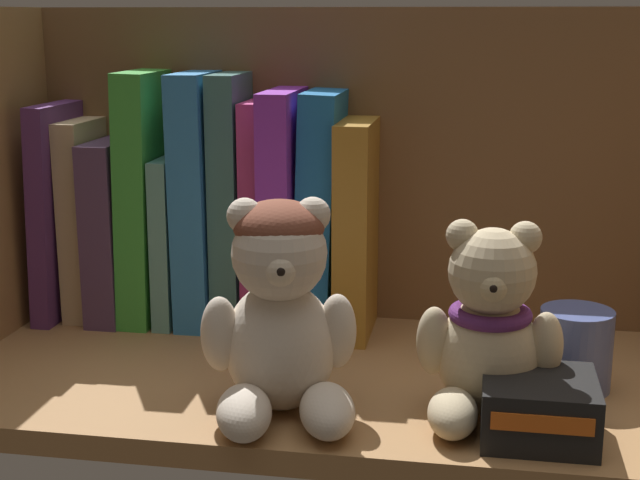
{
  "coord_description": "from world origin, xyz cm",
  "views": [
    {
      "loc": [
        10.16,
        -72.81,
        31.5
      ],
      "look_at": [
        -2.61,
        0.0,
        13.51
      ],
      "focal_mm": 51.9,
      "sensor_mm": 36.0,
      "label": 1
    }
  ],
  "objects_px": {
    "book_4": "(176,237)",
    "book_8": "(288,209)",
    "book_10": "(359,225)",
    "small_product_box": "(539,408)",
    "teddy_bear_larger": "(280,314)",
    "book_2": "(118,228)",
    "book_7": "(260,214)",
    "book_5": "(202,199)",
    "book_3": "(149,196)",
    "book_0": "(65,209)",
    "book_1": "(88,218)",
    "book_9": "(323,211)",
    "pillar_candle": "(576,351)",
    "book_6": "(234,200)",
    "teddy_bear_smaller": "(490,336)"
  },
  "relations": [
    {
      "from": "book_4",
      "to": "book_8",
      "type": "distance_m",
      "value": 0.12
    },
    {
      "from": "book_10",
      "to": "small_product_box",
      "type": "height_order",
      "value": "book_10"
    },
    {
      "from": "book_10",
      "to": "teddy_bear_larger",
      "type": "xyz_separation_m",
      "value": [
        -0.03,
        -0.21,
        -0.02
      ]
    },
    {
      "from": "book_2",
      "to": "book_7",
      "type": "height_order",
      "value": "book_7"
    },
    {
      "from": "teddy_bear_larger",
      "to": "book_5",
      "type": "bearing_deg",
      "value": 120.59
    },
    {
      "from": "book_3",
      "to": "book_8",
      "type": "height_order",
      "value": "book_3"
    },
    {
      "from": "book_0",
      "to": "book_3",
      "type": "distance_m",
      "value": 0.09
    },
    {
      "from": "book_1",
      "to": "teddy_bear_larger",
      "type": "distance_m",
      "value": 0.32
    },
    {
      "from": "book_4",
      "to": "book_10",
      "type": "xyz_separation_m",
      "value": [
        0.18,
        0.0,
        0.02
      ]
    },
    {
      "from": "book_0",
      "to": "book_2",
      "type": "distance_m",
      "value": 0.06
    },
    {
      "from": "book_9",
      "to": "pillar_candle",
      "type": "relative_size",
      "value": 3.45
    },
    {
      "from": "book_6",
      "to": "book_4",
      "type": "bearing_deg",
      "value": 180.0
    },
    {
      "from": "book_7",
      "to": "book_10",
      "type": "relative_size",
      "value": 1.08
    },
    {
      "from": "book_4",
      "to": "pillar_candle",
      "type": "distance_m",
      "value": 0.4
    },
    {
      "from": "book_6",
      "to": "teddy_bear_larger",
      "type": "relative_size",
      "value": 1.47
    },
    {
      "from": "book_1",
      "to": "teddy_bear_larger",
      "type": "height_order",
      "value": "book_1"
    },
    {
      "from": "book_0",
      "to": "book_4",
      "type": "xyz_separation_m",
      "value": [
        0.12,
        0.0,
        -0.02
      ]
    },
    {
      "from": "book_1",
      "to": "book_2",
      "type": "height_order",
      "value": "book_1"
    },
    {
      "from": "book_6",
      "to": "teddy_bear_smaller",
      "type": "height_order",
      "value": "book_6"
    },
    {
      "from": "book_2",
      "to": "book_4",
      "type": "distance_m",
      "value": 0.06
    },
    {
      "from": "book_1",
      "to": "book_8",
      "type": "bearing_deg",
      "value": 0.0
    },
    {
      "from": "book_8",
      "to": "book_9",
      "type": "distance_m",
      "value": 0.03
    },
    {
      "from": "book_6",
      "to": "book_0",
      "type": "bearing_deg",
      "value": 180.0
    },
    {
      "from": "book_1",
      "to": "book_4",
      "type": "relative_size",
      "value": 1.2
    },
    {
      "from": "book_9",
      "to": "book_10",
      "type": "xyz_separation_m",
      "value": [
        0.03,
        0.0,
        -0.01
      ]
    },
    {
      "from": "book_7",
      "to": "teddy_bear_smaller",
      "type": "height_order",
      "value": "book_7"
    },
    {
      "from": "book_3",
      "to": "small_product_box",
      "type": "height_order",
      "value": "book_3"
    },
    {
      "from": "book_9",
      "to": "book_6",
      "type": "bearing_deg",
      "value": 180.0
    },
    {
      "from": "book_5",
      "to": "book_8",
      "type": "xyz_separation_m",
      "value": [
        0.09,
        0.0,
        -0.01
      ]
    },
    {
      "from": "book_10",
      "to": "pillar_candle",
      "type": "height_order",
      "value": "book_10"
    },
    {
      "from": "book_6",
      "to": "teddy_bear_smaller",
      "type": "xyz_separation_m",
      "value": [
        0.25,
        -0.19,
        -0.06
      ]
    },
    {
      "from": "book_0",
      "to": "book_1",
      "type": "bearing_deg",
      "value": 0.0
    },
    {
      "from": "book_3",
      "to": "book_9",
      "type": "bearing_deg",
      "value": -0.0
    },
    {
      "from": "book_10",
      "to": "teddy_bear_larger",
      "type": "relative_size",
      "value": 1.22
    },
    {
      "from": "book_1",
      "to": "book_9",
      "type": "relative_size",
      "value": 0.86
    },
    {
      "from": "book_4",
      "to": "book_6",
      "type": "height_order",
      "value": "book_6"
    },
    {
      "from": "book_10",
      "to": "book_3",
      "type": "bearing_deg",
      "value": -180.0
    },
    {
      "from": "book_0",
      "to": "teddy_bear_smaller",
      "type": "relative_size",
      "value": 1.42
    },
    {
      "from": "book_7",
      "to": "book_8",
      "type": "relative_size",
      "value": 0.95
    },
    {
      "from": "book_2",
      "to": "book_10",
      "type": "xyz_separation_m",
      "value": [
        0.24,
        0.0,
        0.01
      ]
    },
    {
      "from": "book_7",
      "to": "book_4",
      "type": "bearing_deg",
      "value": 180.0
    },
    {
      "from": "book_3",
      "to": "pillar_candle",
      "type": "height_order",
      "value": "book_3"
    },
    {
      "from": "teddy_bear_larger",
      "to": "book_10",
      "type": "bearing_deg",
      "value": 81.52
    },
    {
      "from": "book_1",
      "to": "teddy_bear_smaller",
      "type": "xyz_separation_m",
      "value": [
        0.4,
        -0.19,
        -0.03
      ]
    },
    {
      "from": "book_10",
      "to": "book_7",
      "type": "bearing_deg",
      "value": -180.0
    },
    {
      "from": "book_0",
      "to": "pillar_candle",
      "type": "relative_size",
      "value": 3.22
    },
    {
      "from": "book_3",
      "to": "pillar_candle",
      "type": "distance_m",
      "value": 0.43
    },
    {
      "from": "small_product_box",
      "to": "pillar_candle",
      "type": "bearing_deg",
      "value": 70.39
    },
    {
      "from": "book_2",
      "to": "pillar_candle",
      "type": "height_order",
      "value": "book_2"
    },
    {
      "from": "book_10",
      "to": "book_8",
      "type": "bearing_deg",
      "value": 180.0
    }
  ]
}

